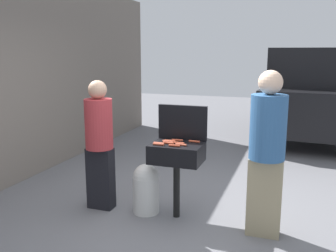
# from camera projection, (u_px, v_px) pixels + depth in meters

# --- Properties ---
(ground_plane) EXTENTS (24.00, 24.00, 0.00)m
(ground_plane) POSITION_uv_depth(u_px,v_px,m) (175.00, 215.00, 4.58)
(ground_plane) COLOR slate
(house_wall_side) EXTENTS (0.24, 8.00, 3.15)m
(house_wall_side) POSITION_uv_depth(u_px,v_px,m) (36.00, 75.00, 6.07)
(house_wall_side) COLOR slate
(house_wall_side) RESTS_ON ground
(bbq_grill) EXTENTS (0.60, 0.44, 0.90)m
(bbq_grill) POSITION_uv_depth(u_px,v_px,m) (177.00, 156.00, 4.38)
(bbq_grill) COLOR black
(bbq_grill) RESTS_ON ground
(grill_lid_open) EXTENTS (0.60, 0.05, 0.42)m
(grill_lid_open) POSITION_uv_depth(u_px,v_px,m) (183.00, 123.00, 4.51)
(grill_lid_open) COLOR black
(grill_lid_open) RESTS_ON bbq_grill
(hot_dog_0) EXTENTS (0.13, 0.04, 0.03)m
(hot_dog_0) POSITION_uv_depth(u_px,v_px,m) (168.00, 143.00, 4.33)
(hot_dog_0) COLOR #AD4228
(hot_dog_0) RESTS_ON bbq_grill
(hot_dog_1) EXTENTS (0.13, 0.03, 0.03)m
(hot_dog_1) POSITION_uv_depth(u_px,v_px,m) (158.00, 144.00, 4.27)
(hot_dog_1) COLOR #B74C33
(hot_dog_1) RESTS_ON bbq_grill
(hot_dog_2) EXTENTS (0.13, 0.04, 0.03)m
(hot_dog_2) POSITION_uv_depth(u_px,v_px,m) (194.00, 141.00, 4.41)
(hot_dog_2) COLOR #AD4228
(hot_dog_2) RESTS_ON bbq_grill
(hot_dog_3) EXTENTS (0.13, 0.03, 0.03)m
(hot_dog_3) POSITION_uv_depth(u_px,v_px,m) (159.00, 143.00, 4.32)
(hot_dog_3) COLOR #C6593D
(hot_dog_3) RESTS_ON bbq_grill
(hot_dog_4) EXTENTS (0.13, 0.04, 0.03)m
(hot_dog_4) POSITION_uv_depth(u_px,v_px,m) (177.00, 140.00, 4.47)
(hot_dog_4) COLOR #AD4228
(hot_dog_4) RESTS_ON bbq_grill
(hot_dog_5) EXTENTS (0.13, 0.03, 0.03)m
(hot_dog_5) POSITION_uv_depth(u_px,v_px,m) (174.00, 146.00, 4.21)
(hot_dog_5) COLOR #AD4228
(hot_dog_5) RESTS_ON bbq_grill
(hot_dog_6) EXTENTS (0.13, 0.03, 0.03)m
(hot_dog_6) POSITION_uv_depth(u_px,v_px,m) (168.00, 142.00, 4.40)
(hot_dog_6) COLOR #C6593D
(hot_dog_6) RESTS_ON bbq_grill
(hot_dog_7) EXTENTS (0.13, 0.04, 0.03)m
(hot_dog_7) POSITION_uv_depth(u_px,v_px,m) (170.00, 141.00, 4.44)
(hot_dog_7) COLOR #AD4228
(hot_dog_7) RESTS_ON bbq_grill
(hot_dog_8) EXTENTS (0.13, 0.04, 0.03)m
(hot_dog_8) POSITION_uv_depth(u_px,v_px,m) (181.00, 145.00, 4.26)
(hot_dog_8) COLOR #C6593D
(hot_dog_8) RESTS_ON bbq_grill
(hot_dog_9) EXTENTS (0.13, 0.03, 0.03)m
(hot_dog_9) POSITION_uv_depth(u_px,v_px,m) (179.00, 143.00, 4.33)
(hot_dog_9) COLOR #AD4228
(hot_dog_9) RESTS_ON bbq_grill
(propane_tank) EXTENTS (0.32, 0.32, 0.62)m
(propane_tank) POSITION_uv_depth(u_px,v_px,m) (146.00, 187.00, 4.59)
(propane_tank) COLOR silver
(propane_tank) RESTS_ON ground
(person_left) EXTENTS (0.34, 0.34, 1.62)m
(person_left) POSITION_uv_depth(u_px,v_px,m) (99.00, 140.00, 4.62)
(person_left) COLOR black
(person_left) RESTS_ON ground
(person_right) EXTENTS (0.37, 0.37, 1.78)m
(person_right) POSITION_uv_depth(u_px,v_px,m) (267.00, 149.00, 3.91)
(person_right) COLOR gray
(person_right) RESTS_ON ground
(parked_minivan) EXTENTS (2.29, 4.52, 2.02)m
(parked_minivan) POSITION_uv_depth(u_px,v_px,m) (315.00, 92.00, 8.62)
(parked_minivan) COLOR black
(parked_minivan) RESTS_ON ground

